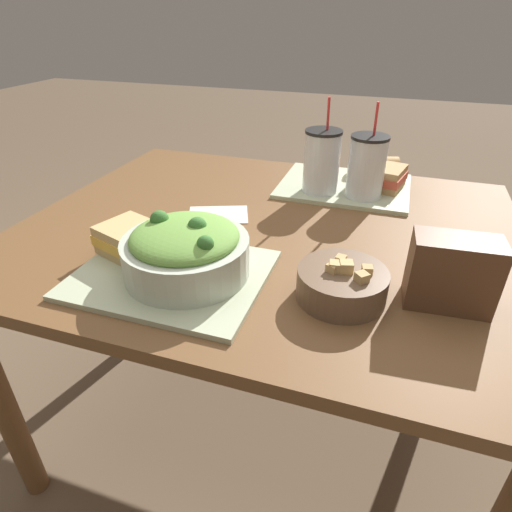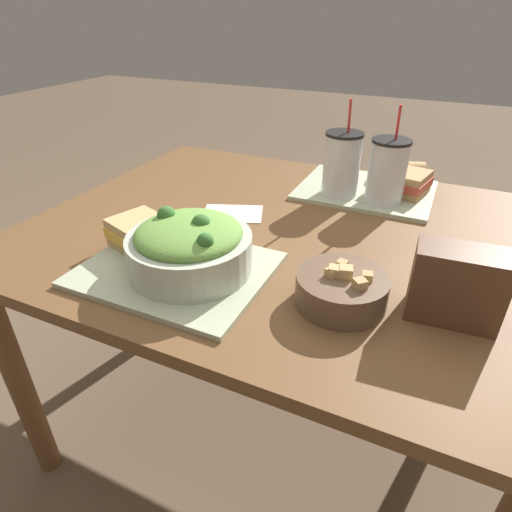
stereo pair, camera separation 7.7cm
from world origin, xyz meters
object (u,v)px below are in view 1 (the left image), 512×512
Objects in this scene: sandwich_near at (132,240)px; chip_bag at (452,273)px; soup_bowl at (342,283)px; napkin_folded at (218,215)px; baguette_far at (375,166)px; sandwich_far at (378,176)px; baguette_near at (191,233)px; salad_bowl at (186,249)px; drink_cup_dark at (322,163)px; drink_cup_red at (366,169)px.

chip_bag is at bearing 22.17° from sandwich_near.
soup_bowl is at bearing -171.21° from chip_bag.
baguette_far is at bearing 49.10° from napkin_folded.
sandwich_far reaches higher than napkin_folded.
sandwich_near is 1.06× the size of baguette_far.
baguette_near reaches higher than napkin_folded.
napkin_folded is (-0.37, -0.42, -0.04)m from baguette_far.
napkin_folded is at bearing 154.29° from chip_bag.
salad_bowl reaches higher than baguette_far.
sandwich_near is at bearing -109.74° from napkin_folded.
sandwich_far is (0.02, 0.59, 0.01)m from soup_bowl.
sandwich_near is 0.13m from baguette_near.
napkin_folded is (-0.23, -0.23, -0.09)m from drink_cup_dark.
napkin_folded is at bearing 144.16° from soup_bowl.
drink_cup_dark is (0.17, 0.52, 0.03)m from salad_bowl.
drink_cup_red is (0.29, 0.52, 0.03)m from salad_bowl.
drink_cup_red reaches higher than chip_bag.
drink_cup_dark is 0.34m from napkin_folded.
drink_cup_red is at bearing 60.65° from salad_bowl.
baguette_near is 0.54m from drink_cup_red.
chip_bag is (0.33, -0.45, -0.03)m from drink_cup_dark.
drink_cup_dark is (-0.14, -0.19, 0.05)m from baguette_far.
sandwich_near reaches higher than baguette_near.
sandwich_far is 0.65× the size of drink_cup_dark.
chip_bag is at bearing -54.01° from drink_cup_dark.
soup_bowl is at bearing 18.22° from sandwich_near.
salad_bowl reaches higher than soup_bowl.
sandwich_near is 0.59m from drink_cup_dark.
drink_cup_dark is 1.69× the size of chip_bag.
chip_bag is (0.54, -0.04, 0.03)m from baguette_near.
salad_bowl is 1.37× the size of napkin_folded.
drink_cup_red is (-0.01, 0.49, 0.06)m from soup_bowl.
sandwich_far is at bearing 69.57° from sandwich_near.
sandwich_near is 0.96× the size of sandwich_far.
chip_bag reaches higher than sandwich_far.
sandwich_far reaches higher than baguette_near.
soup_bowl is (0.31, 0.03, -0.03)m from salad_bowl.
napkin_folded is (0.09, 0.26, -0.04)m from sandwich_near.
baguette_far is 0.59× the size of drink_cup_dark.
sandwich_near is 0.66m from drink_cup_red.
chip_bag is at bearing -87.37° from baguette_near.
sandwich_near is 0.92× the size of baguette_near.
soup_bowl is 0.20m from chip_bag.
soup_bowl is at bearing 163.17° from baguette_far.
sandwich_near is at bearing -123.22° from drink_cup_dark.
soup_bowl is 0.65× the size of drink_cup_red.
napkin_folded is (-0.56, 0.22, -0.07)m from chip_bag.
baguette_far is 0.84× the size of napkin_folded.
sandwich_near is 0.82m from baguette_far.
drink_cup_dark is at bearing 127.43° from baguette_far.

